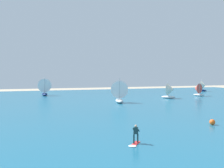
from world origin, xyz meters
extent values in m
cube|color=#1E607F|center=(0.00, 49.27, 0.05)|extent=(160.00, 90.00, 0.10)
cube|color=red|center=(2.16, 16.85, 0.12)|extent=(1.27, 1.33, 0.05)
cylinder|color=#143338|center=(1.95, 16.80, 0.55)|extent=(0.14, 0.14, 0.80)
cylinder|color=#143338|center=(2.37, 16.90, 0.55)|extent=(0.14, 0.14, 0.80)
cube|color=#143338|center=(2.16, 16.85, 1.25)|extent=(0.41, 0.41, 0.60)
sphere|color=tan|center=(2.16, 16.85, 1.66)|extent=(0.22, 0.22, 0.22)
cylinder|color=#143338|center=(2.05, 17.06, 1.30)|extent=(0.40, 0.43, 0.39)
cylinder|color=#143338|center=(2.38, 16.76, 1.30)|extent=(0.40, 0.43, 0.39)
ellipsoid|color=white|center=(1.52, 16.15, 0.14)|extent=(0.92, 0.92, 0.08)
ellipsoid|color=navy|center=(53.87, 70.77, 0.43)|extent=(2.46, 3.76, 0.67)
cylinder|color=silver|center=(53.81, 70.93, 2.55)|extent=(0.11, 0.11, 3.56)
cone|color=silver|center=(54.10, 70.21, 2.37)|extent=(3.35, 2.55, 2.99)
ellipsoid|color=silver|center=(39.45, 54.64, 0.42)|extent=(2.20, 3.57, 0.63)
cylinder|color=silver|center=(39.50, 54.49, 2.42)|extent=(0.11, 0.11, 3.38)
cone|color=#D84C3F|center=(39.26, 55.19, 2.25)|extent=(3.16, 2.32, 2.84)
ellipsoid|color=silver|center=(12.15, 46.67, 0.52)|extent=(2.57, 4.72, 0.84)
cylinder|color=silver|center=(12.10, 46.46, 3.18)|extent=(0.14, 0.14, 4.48)
cone|color=white|center=(12.33, 47.42, 2.95)|extent=(4.12, 2.81, 3.76)
ellipsoid|color=navy|center=(-1.81, 70.62, 0.53)|extent=(1.73, 4.65, 0.86)
cylinder|color=silver|center=(-1.80, 70.40, 3.26)|extent=(0.14, 0.14, 4.60)
cone|color=white|center=(-1.84, 71.41, 3.03)|extent=(3.93, 2.14, 3.87)
ellipsoid|color=silver|center=(27.38, 51.43, 0.44)|extent=(3.25, 3.64, 0.68)
cylinder|color=silver|center=(27.28, 51.57, 2.61)|extent=(0.11, 0.11, 3.65)
cone|color=silver|center=(27.77, 50.94, 2.43)|extent=(3.40, 3.16, 3.07)
sphere|color=#E55919|center=(14.25, 21.05, 0.45)|extent=(0.69, 0.69, 0.69)
camera|label=1|loc=(-6.90, -2.55, 6.15)|focal=39.29mm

